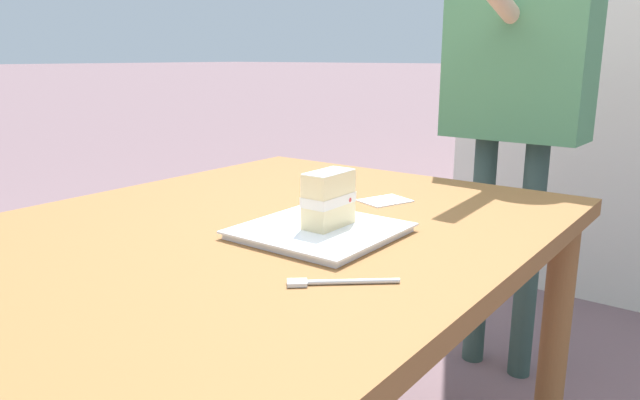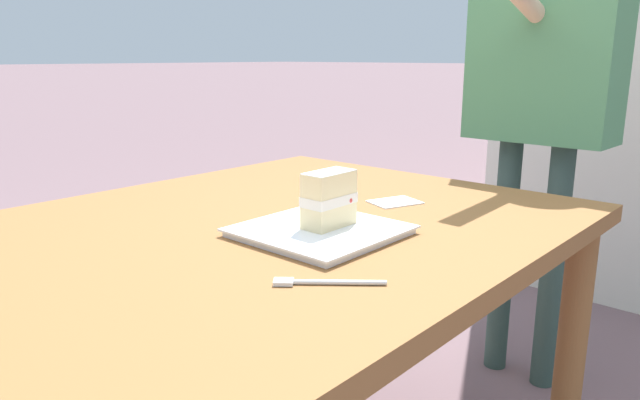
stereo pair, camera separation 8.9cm
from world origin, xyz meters
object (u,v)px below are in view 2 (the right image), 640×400
at_px(cake_slice, 329,199).
at_px(paper_napkin, 395,202).
at_px(dessert_plate, 320,231).
at_px(dessert_fork, 322,282).
at_px(patio_table, 190,282).
at_px(diner_person, 545,55).

relative_size(cake_slice, paper_napkin, 0.81).
distance_m(dessert_plate, dessert_fork, 0.25).
bearing_deg(dessert_fork, patio_table, -87.67).
relative_size(dessert_fork, paper_napkin, 1.06).
bearing_deg(patio_table, diner_person, 171.50).
relative_size(dessert_plate, dessert_fork, 1.97).
relative_size(paper_napkin, diner_person, 0.08).
bearing_deg(dessert_plate, diner_person, 178.45).
xyz_separation_m(cake_slice, paper_napkin, (-0.29, -0.05, -0.07)).
bearing_deg(patio_table, dessert_plate, 143.29).
distance_m(cake_slice, paper_napkin, 0.30).
xyz_separation_m(patio_table, dessert_fork, (-0.01, 0.32, 0.08)).
bearing_deg(dessert_plate, paper_napkin, -172.67).
distance_m(patio_table, cake_slice, 0.30).
xyz_separation_m(dessert_fork, diner_person, (-1.15, -0.14, 0.33)).
bearing_deg(diner_person, dessert_fork, 7.06).
bearing_deg(cake_slice, paper_napkin, -170.74).
height_order(dessert_fork, diner_person, diner_person).
relative_size(dessert_plate, cake_slice, 2.58).
bearing_deg(dessert_fork, cake_slice, -141.52).
xyz_separation_m(patio_table, cake_slice, (-0.22, 0.16, 0.15)).
height_order(cake_slice, diner_person, diner_person).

